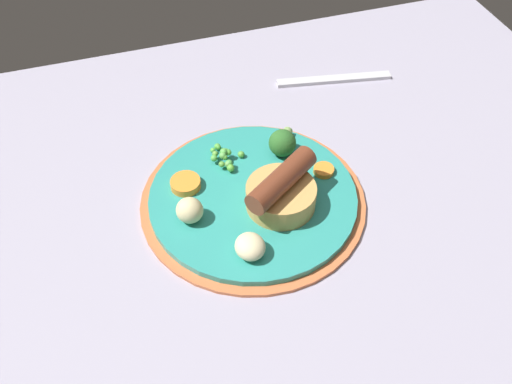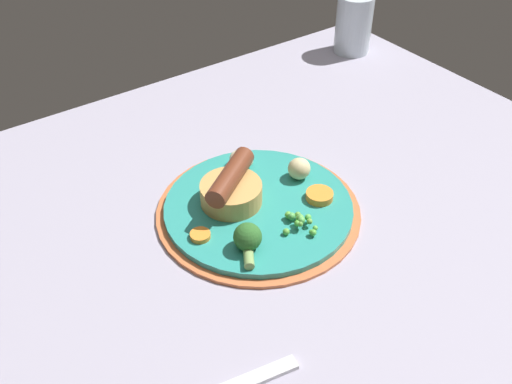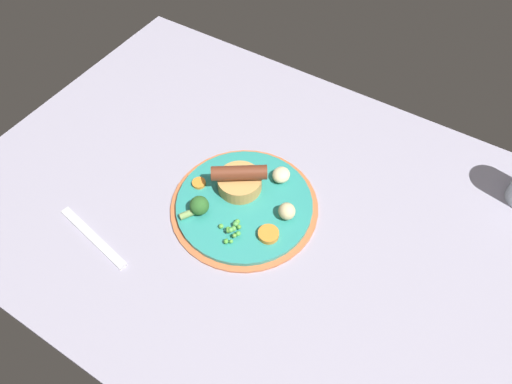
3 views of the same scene
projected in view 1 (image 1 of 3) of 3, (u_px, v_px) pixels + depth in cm
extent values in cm
cube|color=#9E99AD|center=(257.00, 218.00, 72.19)|extent=(110.00, 80.00, 3.00)
cylinder|color=#CC6B3D|center=(255.00, 200.00, 71.94)|extent=(28.33, 28.33, 0.50)
cylinder|color=teal|center=(255.00, 198.00, 71.61)|extent=(26.06, 26.06, 1.40)
cylinder|color=tan|center=(281.00, 196.00, 68.82)|extent=(8.53, 8.53, 3.01)
cylinder|color=#472614|center=(281.00, 189.00, 67.83)|extent=(6.82, 6.82, 0.30)
cylinder|color=brown|center=(282.00, 180.00, 66.69)|extent=(10.24, 8.19, 2.81)
sphere|color=#5BAD4C|center=(223.00, 156.00, 73.94)|extent=(0.95, 0.95, 0.95)
sphere|color=#5AA03E|center=(226.00, 151.00, 74.70)|extent=(0.81, 0.81, 0.81)
sphere|color=#62A14D|center=(228.00, 164.00, 73.51)|extent=(0.91, 0.91, 0.91)
sphere|color=#51B23D|center=(228.00, 152.00, 74.56)|extent=(0.84, 0.84, 0.84)
sphere|color=#53AD3C|center=(218.00, 147.00, 76.03)|extent=(0.73, 0.73, 0.73)
sphere|color=#55B648|center=(214.00, 158.00, 74.13)|extent=(0.89, 0.89, 0.89)
sphere|color=#58B94D|center=(224.00, 152.00, 74.28)|extent=(0.99, 0.99, 0.99)
sphere|color=#5CA63D|center=(222.00, 164.00, 73.51)|extent=(0.81, 0.81, 0.81)
sphere|color=#52AE3E|center=(217.00, 147.00, 76.12)|extent=(0.88, 0.88, 0.88)
sphere|color=#5CB23D|center=(231.00, 168.00, 73.29)|extent=(0.98, 0.98, 0.98)
sphere|color=#4FAB4E|center=(229.00, 163.00, 73.55)|extent=(0.97, 0.97, 0.97)
sphere|color=#5DB144|center=(225.00, 157.00, 73.96)|extent=(0.74, 0.74, 0.74)
sphere|color=#59B845|center=(213.00, 150.00, 75.65)|extent=(0.70, 0.70, 0.70)
sphere|color=#64A843|center=(215.00, 154.00, 74.66)|extent=(0.80, 0.80, 0.80)
sphere|color=#5BAD42|center=(241.00, 154.00, 75.33)|extent=(0.91, 0.91, 0.91)
sphere|color=#2D6628|center=(282.00, 143.00, 74.84)|extent=(3.64, 3.64, 3.64)
cylinder|color=#7A9E56|center=(286.00, 137.00, 77.38)|extent=(2.60, 3.13, 1.27)
ellipsoid|color=beige|center=(191.00, 213.00, 66.87)|extent=(4.50, 4.47, 3.20)
ellipsoid|color=beige|center=(250.00, 246.00, 63.91)|extent=(3.89, 4.13, 2.60)
cylinder|color=orange|center=(186.00, 184.00, 71.59)|extent=(5.38, 5.38, 1.06)
cylinder|color=orange|center=(324.00, 170.00, 73.48)|extent=(3.77, 3.77, 0.70)
cube|color=silver|center=(334.00, 79.00, 89.20)|extent=(18.00, 4.79, 0.60)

